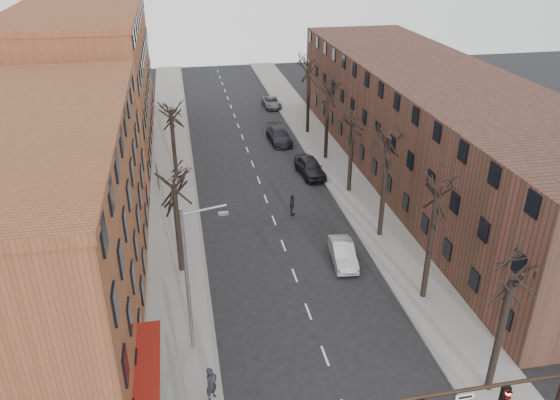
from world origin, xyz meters
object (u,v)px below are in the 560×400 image
parked_car_near (310,167)px  parked_car_mid (279,135)px  silver_sedan (343,253)px  pedestrian_a (211,384)px

parked_car_near → parked_car_mid: 9.51m
silver_sedan → pedestrian_a: (-10.15, -11.04, 0.40)m
silver_sedan → parked_car_near: 15.28m
parked_car_near → parked_car_mid: bearing=92.5°
pedestrian_a → parked_car_near: bearing=21.8°
parked_car_near → pedestrian_a: pedestrian_a is taller
silver_sedan → parked_car_near: size_ratio=0.86×
parked_car_near → parked_car_mid: parked_car_near is taller
parked_car_near → parked_car_mid: (-1.24, 9.43, -0.09)m
parked_car_near → parked_car_mid: size_ratio=0.95×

